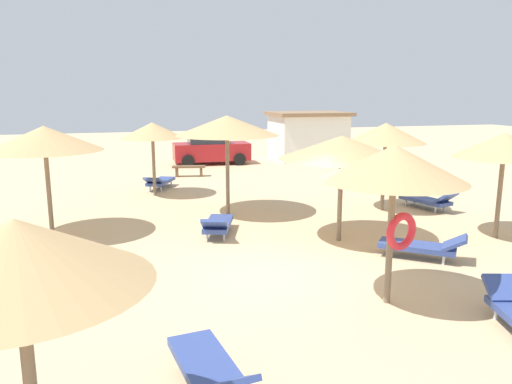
# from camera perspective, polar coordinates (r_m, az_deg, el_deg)

# --- Properties ---
(ground_plane) EXTENTS (80.00, 80.00, 0.00)m
(ground_plane) POSITION_cam_1_polar(r_m,az_deg,el_deg) (10.50, 4.58, -9.59)
(ground_plane) COLOR #D1B284
(parasol_0) EXTENTS (2.34, 2.34, 2.72)m
(parasol_0) POSITION_cam_1_polar(r_m,az_deg,el_deg) (4.71, -25.96, -6.47)
(parasol_0) COLOR #75604C
(parasol_0) RESTS_ON ground
(parasol_1) EXTENTS (2.34, 2.34, 2.71)m
(parasol_1) POSITION_cam_1_polar(r_m,az_deg,el_deg) (18.35, -11.93, 6.97)
(parasol_1) COLOR #75604C
(parasol_1) RESTS_ON ground
(parasol_2) EXTENTS (2.51, 2.51, 2.89)m
(parasol_2) POSITION_cam_1_polar(r_m,az_deg,el_deg) (8.83, 15.76, 3.03)
(parasol_2) COLOR #75604C
(parasol_2) RESTS_ON ground
(parasol_3) EXTENTS (3.19, 3.19, 2.71)m
(parasol_3) POSITION_cam_1_polar(r_m,az_deg,el_deg) (12.52, 9.92, 5.10)
(parasol_3) COLOR #75604C
(parasol_3) RESTS_ON ground
(parasol_4) EXTENTS (2.52, 2.52, 2.83)m
(parasol_4) POSITION_cam_1_polar(r_m,az_deg,el_deg) (16.19, 14.82, 6.60)
(parasol_4) COLOR #75604C
(parasol_4) RESTS_ON ground
(parasol_6) EXTENTS (3.17, 3.17, 3.08)m
(parasol_6) POSITION_cam_1_polar(r_m,az_deg,el_deg) (15.13, -3.38, 7.68)
(parasol_6) COLOR #75604C
(parasol_6) RESTS_ON ground
(parasol_7) EXTENTS (2.95, 2.95, 2.93)m
(parasol_7) POSITION_cam_1_polar(r_m,az_deg,el_deg) (13.84, -23.34, 5.69)
(parasol_7) COLOR #75604C
(parasol_7) RESTS_ON ground
(parasol_8) EXTENTS (2.49, 2.49, 2.77)m
(parasol_8) POSITION_cam_1_polar(r_m,az_deg,el_deg) (14.07, 26.85, 4.82)
(parasol_8) COLOR #75604C
(parasol_8) RESTS_ON ground
(lounger_0) EXTENTS (0.88, 1.97, 0.67)m
(lounger_0) POSITION_cam_1_polar(r_m,az_deg,el_deg) (6.67, -5.33, -19.78)
(lounger_0) COLOR #33478C
(lounger_0) RESTS_ON ground
(lounger_1) EXTENTS (1.41, 2.00, 0.61)m
(lounger_1) POSITION_cam_1_polar(r_m,az_deg,el_deg) (19.87, -11.12, 1.23)
(lounger_1) COLOR #33478C
(lounger_1) RESTS_ON ground
(lounger_3) EXTENTS (1.87, 1.72, 0.64)m
(lounger_3) POSITION_cam_1_polar(r_m,az_deg,el_deg) (11.97, 18.84, -5.94)
(lounger_3) COLOR #33478C
(lounger_3) RESTS_ON ground
(lounger_4) EXTENTS (1.13, 2.00, 0.70)m
(lounger_4) POSITION_cam_1_polar(r_m,az_deg,el_deg) (17.06, 19.38, -0.86)
(lounger_4) COLOR #33478C
(lounger_4) RESTS_ON ground
(lounger_6) EXTENTS (1.23, 2.01, 0.67)m
(lounger_6) POSITION_cam_1_polar(r_m,az_deg,el_deg) (13.22, -4.46, -3.70)
(lounger_6) COLOR #33478C
(lounger_6) RESTS_ON ground
(bench_0) EXTENTS (1.55, 0.66, 0.49)m
(bench_0) POSITION_cam_1_polar(r_m,az_deg,el_deg) (22.63, -7.78, 2.67)
(bench_0) COLOR brown
(bench_0) RESTS_ON ground
(bench_1) EXTENTS (0.52, 1.53, 0.49)m
(bench_1) POSITION_cam_1_polar(r_m,az_deg,el_deg) (23.70, 10.67, 2.97)
(bench_1) COLOR brown
(bench_1) RESTS_ON ground
(parked_car) EXTENTS (4.06, 2.09, 1.72)m
(parked_car) POSITION_cam_1_polar(r_m,az_deg,el_deg) (26.45, -5.29, 5.03)
(parked_car) COLOR #B21E23
(parked_car) RESTS_ON ground
(beach_cabana) EXTENTS (4.28, 3.44, 2.68)m
(beach_cabana) POSITION_cam_1_polar(r_m,az_deg,el_deg) (28.42, 6.02, 6.56)
(beach_cabana) COLOR white
(beach_cabana) RESTS_ON ground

